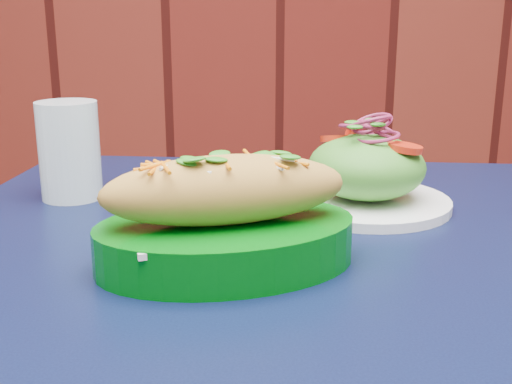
{
  "coord_description": "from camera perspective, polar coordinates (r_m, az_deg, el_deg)",
  "views": [
    {
      "loc": [
        0.26,
        0.68,
        0.99
      ],
      "look_at": [
        0.27,
        1.32,
        0.81
      ],
      "focal_mm": 45.0,
      "sensor_mm": 36.0,
      "label": 1
    }
  ],
  "objects": [
    {
      "name": "banh_mi_basket",
      "position": [
        0.62,
        -2.68,
        -2.42
      ],
      "size": [
        0.29,
        0.22,
        0.12
      ],
      "rotation": [
        0.0,
        0.0,
        0.24
      ],
      "color": "#00590A",
      "rests_on": "cafe_table"
    },
    {
      "name": "cafe_table",
      "position": [
        0.74,
        0.99,
        -10.69
      ],
      "size": [
        0.88,
        0.88,
        0.75
      ],
      "rotation": [
        0.0,
        0.0,
        -0.11
      ],
      "color": "black",
      "rests_on": "ground"
    },
    {
      "name": "salad_plate",
      "position": [
        0.82,
        9.77,
        1.65
      ],
      "size": [
        0.22,
        0.22,
        0.12
      ],
      "rotation": [
        0.0,
        0.0,
        0.37
      ],
      "color": "white",
      "rests_on": "cafe_table"
    },
    {
      "name": "water_glass",
      "position": [
        0.88,
        -16.26,
        3.55
      ],
      "size": [
        0.08,
        0.08,
        0.13
      ],
      "primitive_type": "cylinder",
      "color": "silver",
      "rests_on": "cafe_table"
    }
  ]
}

